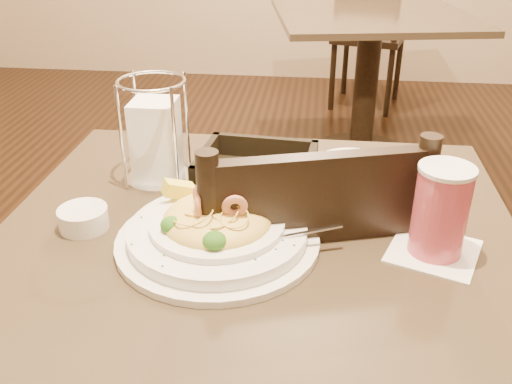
# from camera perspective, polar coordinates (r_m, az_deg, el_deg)

# --- Properties ---
(main_table) EXTENTS (0.90, 0.90, 0.76)m
(main_table) POSITION_cam_1_polar(r_m,az_deg,el_deg) (1.11, -0.12, -15.26)
(main_table) COLOR black
(main_table) RESTS_ON ground
(background_table) EXTENTS (1.04, 1.04, 0.76)m
(background_table) POSITION_cam_1_polar(r_m,az_deg,el_deg) (2.98, 11.13, 12.68)
(background_table) COLOR black
(background_table) RESTS_ON ground
(dining_chair_near) EXTENTS (0.52, 0.52, 0.93)m
(dining_chair_near) POSITION_cam_1_polar(r_m,az_deg,el_deg) (1.22, 3.84, -11.68)
(dining_chair_near) COLOR black
(dining_chair_near) RESTS_ON ground
(dining_chair_far) EXTENTS (0.51, 0.51, 0.93)m
(dining_chair_far) POSITION_cam_1_polar(r_m,az_deg,el_deg) (3.77, 11.18, 15.54)
(dining_chair_far) COLOR black
(dining_chair_far) RESTS_ON ground
(pasta_bowl) EXTENTS (0.37, 0.34, 0.11)m
(pasta_bowl) POSITION_cam_1_polar(r_m,az_deg,el_deg) (0.94, -3.89, -3.61)
(pasta_bowl) COLOR white
(pasta_bowl) RESTS_ON main_table
(drink_glass) EXTENTS (0.17, 0.17, 0.15)m
(drink_glass) POSITION_cam_1_polar(r_m,az_deg,el_deg) (0.93, 17.95, -1.88)
(drink_glass) COLOR white
(drink_glass) RESTS_ON main_table
(bread_basket) EXTENTS (0.24, 0.20, 0.06)m
(bread_basket) POSITION_cam_1_polar(r_m,az_deg,el_deg) (1.14, 0.07, 2.02)
(bread_basket) COLOR black
(bread_basket) RESTS_ON main_table
(napkin_caddy) EXTENTS (0.13, 0.13, 0.21)m
(napkin_caddy) POSITION_cam_1_polar(r_m,az_deg,el_deg) (1.14, -9.96, 5.33)
(napkin_caddy) COLOR silver
(napkin_caddy) RESTS_ON main_table
(side_plate) EXTENTS (0.21, 0.21, 0.01)m
(side_plate) POSITION_cam_1_polar(r_m,az_deg,el_deg) (1.22, 9.71, 2.70)
(side_plate) COLOR white
(side_plate) RESTS_ON main_table
(butter_ramekin) EXTENTS (0.11, 0.11, 0.04)m
(butter_ramekin) POSITION_cam_1_polar(r_m,az_deg,el_deg) (1.03, -16.88, -2.53)
(butter_ramekin) COLOR white
(butter_ramekin) RESTS_ON main_table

